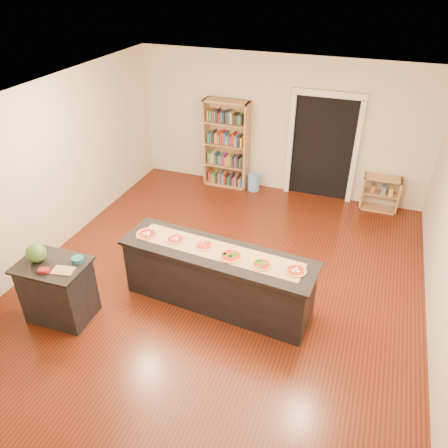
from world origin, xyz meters
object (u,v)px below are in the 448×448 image
(bookshelf, at_px, (226,145))
(watermelon, at_px, (36,253))
(kitchen_island, at_px, (217,278))
(low_shelf, at_px, (380,193))
(side_counter, at_px, (58,290))
(waste_bin, at_px, (254,182))

(bookshelf, xyz_separation_m, watermelon, (-0.97, -4.67, 0.10))
(kitchen_island, xyz_separation_m, low_shelf, (2.04, 3.67, -0.10))
(side_counter, xyz_separation_m, low_shelf, (3.99, 4.67, -0.11))
(low_shelf, xyz_separation_m, waste_bin, (-2.59, -0.05, -0.17))
(waste_bin, bearing_deg, side_counter, -106.92)
(kitchen_island, distance_m, watermelon, 2.45)
(kitchen_island, distance_m, low_shelf, 4.20)
(low_shelf, relative_size, waste_bin, 1.94)
(bookshelf, height_order, waste_bin, bookshelf)
(kitchen_island, bearing_deg, low_shelf, 65.61)
(bookshelf, bearing_deg, waste_bin, -3.06)
(side_counter, relative_size, bookshelf, 0.49)
(side_counter, bearing_deg, kitchen_island, 25.08)
(waste_bin, relative_size, watermelon, 1.40)
(kitchen_island, height_order, watermelon, watermelon)
(kitchen_island, height_order, low_shelf, kitchen_island)
(bookshelf, bearing_deg, low_shelf, 0.26)
(bookshelf, relative_size, low_shelf, 2.64)
(bookshelf, distance_m, watermelon, 4.77)
(side_counter, height_order, watermelon, watermelon)
(waste_bin, xyz_separation_m, watermelon, (-1.61, -4.63, 0.86))
(kitchen_island, height_order, side_counter, kitchen_island)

